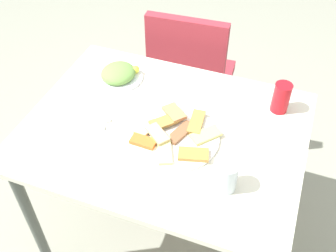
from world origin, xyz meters
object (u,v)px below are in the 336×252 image
Objects in this scene: dining_chair at (190,74)px; fork at (80,127)px; paper_napkin at (83,125)px; pide_platter at (174,136)px; spoon at (85,121)px; dining_table at (164,146)px; soda_can at (281,98)px; salad_plate_greens at (119,74)px; drinking_glass at (226,176)px.

dining_chair is 4.85× the size of fork.
paper_napkin is 0.02m from fork.
spoon is (-0.34, -0.04, -0.01)m from pide_platter.
soda_can is (0.38, 0.25, 0.16)m from dining_table.
dining_table is at bearing 145.34° from pide_platter.
soda_can reaches higher than spoon.
pide_platter reaches higher than spoon.
pide_platter is (0.05, -0.04, 0.11)m from dining_table.
soda_can is at bearing -42.07° from dining_chair.
pide_platter is at bearing -36.42° from salad_plate_greens.
drinking_glass reaches higher than paper_napkin.
soda_can is 0.63× the size of spoon.
dining_chair is 4.61× the size of spoon.
pide_platter is 2.66× the size of soda_can.
dining_chair is at bearing 77.76° from paper_napkin.
dining_chair reaches higher than pide_platter.
soda_can reaches higher than fork.
soda_can is at bearing 9.80° from fork.
dining_table is 1.16× the size of dining_chair.
soda_can is at bearing 76.86° from drinking_glass.
dining_chair is 8.17× the size of drinking_glass.
fork reaches higher than paper_napkin.
pide_platter is 0.35m from paper_napkin.
spoon is at bearing 90.00° from paper_napkin.
dining_table is 5.34× the size of spoon.
drinking_glass is (0.28, -0.19, 0.15)m from dining_table.
dining_table is at bearing -8.48° from spoon.
paper_napkin is at bearing -113.04° from spoon.
pide_platter is 1.68× the size of spoon.
soda_can reaches higher than pide_platter.
dining_chair is at bearing 114.22° from drinking_glass.
drinking_glass reaches higher than fork.
fork is at bearing 172.60° from drinking_glass.
soda_can is at bearing 41.01° from pide_platter.
salad_plate_greens is at bearing 70.58° from fork.
dining_chair is 7.30× the size of soda_can.
drinking_glass is 0.56× the size of spoon.
drinking_glass is at bearing -65.78° from dining_chair.
fork is at bearing -167.75° from pide_platter.
paper_napkin is (-0.67, -0.34, -0.06)m from soda_can.
drinking_glass is at bearing -33.96° from spoon.
soda_can reaches higher than drinking_glass.
dining_table is 9.45× the size of drinking_glass.
salad_plate_greens is 0.31m from paper_napkin.
paper_napkin is at bearing -153.00° from soda_can.
drinking_glass is (0.40, -0.88, 0.34)m from dining_chair.
salad_plate_greens is 1.67× the size of soda_can.
spoon is at bearing -102.52° from dining_chair.
salad_plate_greens is (-0.17, -0.49, 0.30)m from dining_chair.
soda_can is 0.66× the size of fork.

